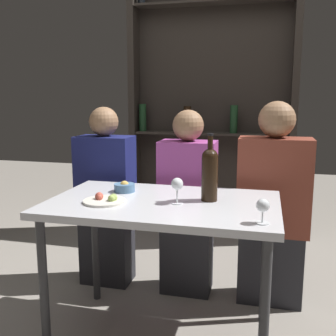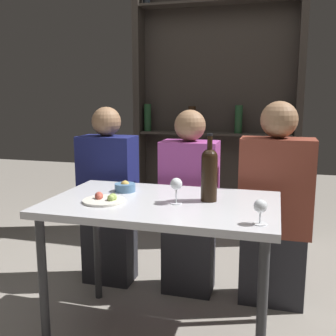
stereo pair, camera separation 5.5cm
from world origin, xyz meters
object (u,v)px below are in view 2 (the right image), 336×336
wine_glass_0 (176,185)px  seated_person_right (275,211)px  food_plate_0 (105,200)px  snack_bowl (125,187)px  seated_person_center (189,208)px  wine_glass_1 (260,207)px  seated_person_left (109,201)px  wine_bottle (209,172)px

wine_glass_0 → seated_person_right: size_ratio=0.10×
food_plate_0 → snack_bowl: snack_bowl is taller
wine_glass_0 → snack_bowl: (-0.34, 0.17, -0.07)m
snack_bowl → seated_person_right: (0.81, 0.42, -0.19)m
wine_glass_0 → food_plate_0: bearing=-170.0°
food_plate_0 → seated_person_center: 0.74m
wine_glass_0 → seated_person_center: (-0.06, 0.58, -0.28)m
wine_glass_1 → snack_bowl: (-0.75, 0.39, -0.05)m
wine_glass_1 → seated_person_right: (0.06, 0.80, -0.24)m
food_plate_0 → seated_person_right: size_ratio=0.17×
wine_glass_0 → seated_person_center: bearing=96.0°
wine_glass_1 → seated_person_center: 0.97m
wine_glass_0 → seated_person_left: (-0.63, 0.58, -0.28)m
wine_glass_1 → seated_person_left: bearing=142.4°
wine_glass_0 → seated_person_left: seated_person_left is taller
seated_person_center → seated_person_right: (0.53, 0.00, 0.02)m
wine_bottle → seated_person_left: (-0.77, 0.49, -0.33)m
wine_glass_0 → seated_person_center: size_ratio=0.11×
food_plate_0 → seated_person_right: seated_person_right is taller
seated_person_left → food_plate_0: bearing=-67.2°
wine_bottle → food_plate_0: size_ratio=1.60×
wine_glass_0 → wine_glass_1: 0.47m
wine_bottle → wine_glass_0: size_ratio=2.64×
wine_bottle → seated_person_center: 0.63m
wine_glass_0 → seated_person_left: 0.90m
food_plate_0 → seated_person_right: 1.07m
wine_glass_0 → wine_glass_1: wine_glass_0 is taller
wine_glass_0 → snack_bowl: 0.38m
wine_bottle → wine_glass_1: (0.27, -0.31, -0.08)m
wine_bottle → seated_person_left: bearing=147.6°
seated_person_right → food_plate_0: bearing=-142.0°
food_plate_0 → seated_person_right: (0.83, 0.65, -0.18)m
food_plate_0 → seated_person_left: 0.73m
snack_bowl → seated_person_center: seated_person_center is taller
wine_glass_0 → seated_person_right: bearing=51.0°
seated_person_left → seated_person_right: (1.10, 0.00, 0.02)m
food_plate_0 → seated_person_center: (0.29, 0.65, -0.20)m
snack_bowl → seated_person_center: (0.28, 0.42, -0.22)m
wine_bottle → seated_person_center: size_ratio=0.28×
wine_bottle → seated_person_center: seated_person_center is taller
seated_person_center → seated_person_right: 0.53m
wine_glass_1 → food_plate_0: (-0.77, 0.15, -0.06)m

